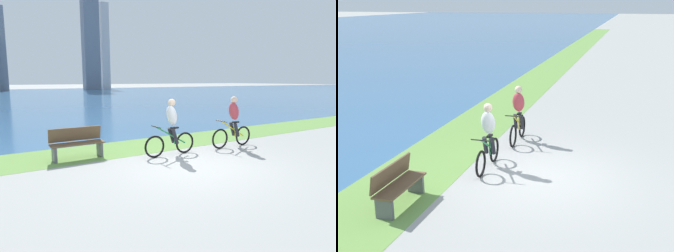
# 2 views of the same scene
# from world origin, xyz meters

# --- Properties ---
(ground_plane) EXTENTS (300.00, 300.00, 0.00)m
(ground_plane) POSITION_xyz_m (0.00, 0.00, 0.00)
(ground_plane) COLOR #9E9E99
(grass_strip_bayside) EXTENTS (120.00, 2.24, 0.01)m
(grass_strip_bayside) POSITION_xyz_m (0.00, 2.93, 0.00)
(grass_strip_bayside) COLOR #6B9947
(grass_strip_bayside) RESTS_ON ground
(cyclist_lead) EXTENTS (1.74, 0.52, 1.70)m
(cyclist_lead) POSITION_xyz_m (0.16, 1.31, 0.84)
(cyclist_lead) COLOR black
(cyclist_lead) RESTS_ON ground
(cyclist_trailing) EXTENTS (1.73, 0.52, 1.71)m
(cyclist_trailing) POSITION_xyz_m (2.54, 1.16, 0.84)
(cyclist_trailing) COLOR black
(cyclist_trailing) RESTS_ON ground
(bench_near_path) EXTENTS (1.50, 0.47, 0.90)m
(bench_near_path) POSITION_xyz_m (-2.33, 2.46, 0.45)
(bench_near_path) COLOR brown
(bench_near_path) RESTS_ON ground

